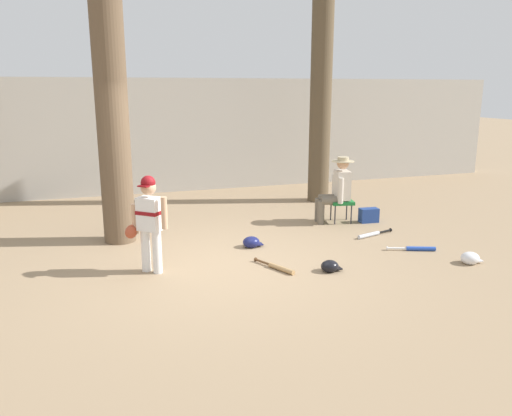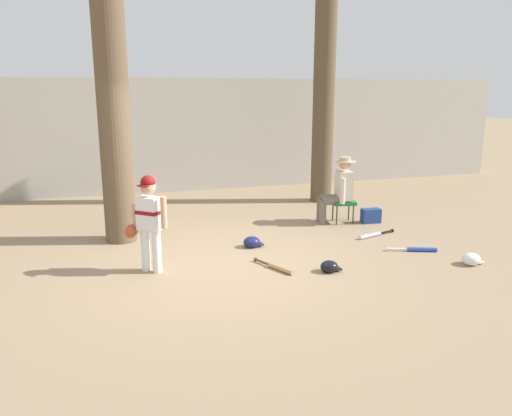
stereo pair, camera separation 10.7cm
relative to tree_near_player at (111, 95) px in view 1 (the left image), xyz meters
name	(u,v)px [view 1 (the left image)]	position (x,y,z in m)	size (l,w,h in m)	color
ground_plane	(221,266)	(1.23, -1.66, -2.29)	(60.00, 60.00, 0.00)	#937A5B
concrete_back_wall	(160,136)	(1.23, 3.85, -0.98)	(18.00, 0.36, 2.62)	#ADA89E
tree_near_player	(111,95)	(0.00, 0.00, 0.00)	(0.66, 0.66, 5.22)	brown
tree_behind_spectator	(321,85)	(4.30, 1.73, 0.16)	(0.64, 0.64, 5.54)	brown
young_ballplayer	(149,218)	(0.30, -1.59, -1.55)	(0.58, 0.43, 1.31)	white
folding_stool	(341,203)	(3.92, -0.07, -1.93)	(0.48, 0.48, 0.41)	#196B2D
seated_spectator	(337,188)	(3.82, -0.05, -1.65)	(0.68, 0.54, 1.20)	#6B6051
handbag_beside_stool	(369,215)	(4.39, -0.25, -2.16)	(0.34, 0.18, 0.26)	navy
bat_wood_tan	(278,268)	(1.94, -2.05, -2.26)	(0.36, 0.70, 0.07)	tan
bat_aluminum_silver	(371,234)	(3.96, -1.06, -2.26)	(0.76, 0.28, 0.07)	#B7BCC6
bat_blue_youth	(417,249)	(4.22, -1.94, -2.26)	(0.70, 0.32, 0.07)	#2347AD
batting_helmet_white	(470,258)	(4.58, -2.66, -2.22)	(0.31, 0.24, 0.18)	silver
batting_helmet_navy	(251,242)	(1.90, -0.98, -2.22)	(0.31, 0.24, 0.18)	navy
batting_helmet_black	(330,266)	(2.57, -2.32, -2.22)	(0.29, 0.22, 0.17)	black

